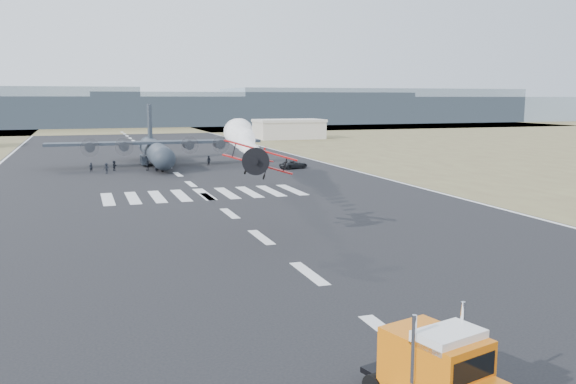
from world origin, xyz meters
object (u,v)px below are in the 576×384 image
semi_truck (446,377)px  crew_f (114,166)px  crew_b (209,161)px  crew_a (162,163)px  crew_c (106,168)px  aerobatic_biplane (260,159)px  crew_h (157,167)px  transport_aircraft (155,150)px  crew_g (91,167)px  crew_d (147,165)px  crew_e (156,165)px  support_vehicle (294,165)px  hangar_right (289,129)px

semi_truck → crew_f: (-7.34, 88.68, -0.93)m
crew_f → crew_b: bearing=-97.4°
crew_a → crew_c: bearing=68.5°
aerobatic_biplane → crew_h: 53.59m
semi_truck → transport_aircraft: (0.50, 95.85, 1.06)m
aerobatic_biplane → crew_g: bearing=114.8°
crew_d → crew_e: bearing=31.5°
transport_aircraft → crew_g: (-11.64, -7.63, -2.06)m
crew_d → crew_g: crew_d is taller
crew_c → crew_h: bearing=22.7°
transport_aircraft → crew_c: transport_aircraft is taller
support_vehicle → crew_g: (-33.95, 6.25, 0.09)m
crew_b → crew_g: 21.14m
semi_truck → crew_d: 87.52m
hangar_right → crew_c: 92.57m
crew_d → aerobatic_biplane: bearing=-54.1°
crew_d → crew_c: bearing=-131.1°
crew_g → crew_h: (10.65, -2.57, -0.00)m
crew_e → crew_g: bearing=-143.3°
crew_b → crew_h: size_ratio=1.10×
aerobatic_biplane → crew_a: size_ratio=4.07×
hangar_right → support_vehicle: bearing=-108.4°
aerobatic_biplane → crew_h: aerobatic_biplane is taller
hangar_right → crew_c: hangar_right is taller
semi_truck → crew_h: bearing=75.6°
hangar_right → crew_e: size_ratio=12.39×
crew_f → crew_h: size_ratio=1.09×
support_vehicle → crew_b: size_ratio=2.91×
crew_b → crew_e: size_ratio=1.07×
crew_d → crew_h: 2.34m
transport_aircraft → crew_h: bearing=-94.2°
transport_aircraft → hangar_right: bearing=54.0°
support_vehicle → crew_g: 34.52m
crew_c → crew_d: bearing=38.0°
aerobatic_biplane → crew_h: size_ratio=4.00×
crew_c → aerobatic_biplane: bearing=-57.6°
support_vehicle → crew_h: (-23.30, 3.68, 0.09)m
semi_truck → aerobatic_biplane: bearing=71.5°
transport_aircraft → crew_d: bearing=-104.7°
aerobatic_biplane → support_vehicle: (20.66, 49.49, -6.25)m
crew_c → hangar_right: bearing=72.8°
semi_truck → crew_a: (1.12, 91.41, -1.01)m
crew_d → crew_h: (1.41, -1.86, -0.07)m
support_vehicle → crew_c: crew_c is taller
hangar_right → crew_e: bearing=-124.5°
crew_d → transport_aircraft: bearing=105.6°
transport_aircraft → crew_a: (0.62, -4.44, -2.07)m
crew_c → crew_h: (8.27, 0.27, -0.05)m
hangar_right → crew_f: 89.09m
crew_e → crew_f: size_ratio=0.94×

